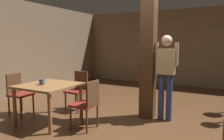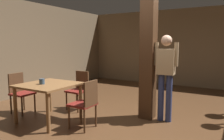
% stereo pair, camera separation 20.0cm
% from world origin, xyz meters
% --- Properties ---
extents(ground_plane, '(10.80, 10.80, 0.00)m').
position_xyz_m(ground_plane, '(0.00, 0.00, 0.00)').
color(ground_plane, '#4C301C').
extents(wall_back, '(8.00, 0.10, 2.80)m').
position_xyz_m(wall_back, '(0.00, 4.50, 1.40)').
color(wall_back, '#756047').
rests_on(wall_back, ground_plane).
extents(wall_left, '(0.10, 9.00, 2.80)m').
position_xyz_m(wall_left, '(-4.00, 0.00, 1.40)').
color(wall_left, '#756047').
rests_on(wall_left, ground_plane).
extents(pillar, '(0.28, 0.28, 2.80)m').
position_xyz_m(pillar, '(-0.06, 0.52, 1.40)').
color(pillar, '#422816').
rests_on(pillar, ground_plane).
extents(dining_table, '(1.04, 1.04, 0.76)m').
position_xyz_m(dining_table, '(-1.69, -0.66, 0.65)').
color(dining_table, brown).
rests_on(dining_table, ground_plane).
extents(chair_east, '(0.42, 0.42, 0.89)m').
position_xyz_m(chair_east, '(-0.80, -0.62, 0.51)').
color(chair_east, maroon).
rests_on(chair_east, ground_plane).
extents(chair_west, '(0.44, 0.44, 0.89)m').
position_xyz_m(chair_west, '(-2.62, -0.63, 0.51)').
color(chair_west, maroon).
rests_on(chair_west, ground_plane).
extents(chair_north, '(0.44, 0.44, 0.89)m').
position_xyz_m(chair_north, '(-1.68, 0.28, 0.51)').
color(chair_north, maroon).
rests_on(chair_north, ground_plane).
extents(napkin_cup, '(0.11, 0.11, 0.11)m').
position_xyz_m(napkin_cup, '(-1.77, -0.75, 0.81)').
color(napkin_cup, '#33475B').
rests_on(napkin_cup, dining_table).
extents(standing_person, '(0.47, 0.22, 1.72)m').
position_xyz_m(standing_person, '(0.31, 0.52, 1.00)').
color(standing_person, tan).
rests_on(standing_person, ground_plane).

